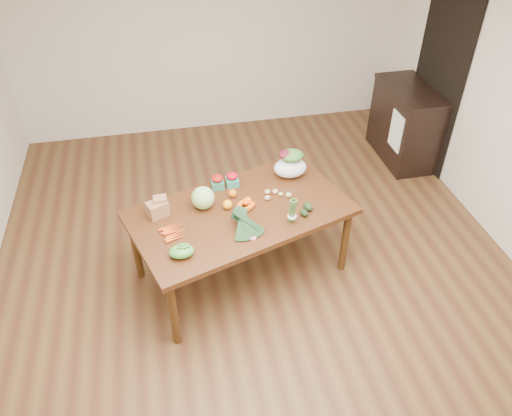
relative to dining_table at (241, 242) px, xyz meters
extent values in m
plane|color=brown|center=(0.15, -0.06, -0.38)|extent=(6.00, 6.00, 0.00)
cube|color=beige|center=(0.15, 2.94, 0.98)|extent=(5.00, 0.02, 2.70)
cube|color=#4E2712|center=(0.00, 0.00, 0.00)|extent=(2.11, 1.58, 0.75)
cube|color=black|center=(2.63, 1.54, 0.68)|extent=(0.02, 1.00, 2.10)
cube|color=black|center=(2.37, 1.62, 0.10)|extent=(0.52, 1.02, 0.94)
cube|color=white|center=(2.11, 1.34, 0.18)|extent=(0.02, 0.28, 0.45)
sphere|color=#9DCD76|center=(-0.31, 0.11, 0.48)|extent=(0.20, 0.20, 0.20)
sphere|color=orange|center=(-0.11, 0.05, 0.42)|extent=(0.08, 0.08, 0.08)
sphere|color=orange|center=(-0.03, 0.22, 0.41)|extent=(0.08, 0.08, 0.08)
sphere|color=orange|center=(0.08, 0.08, 0.41)|extent=(0.07, 0.07, 0.07)
ellipsoid|color=#419131|center=(-0.55, -0.46, 0.42)|extent=(0.20, 0.15, 0.09)
ellipsoid|color=#D9BD7D|center=(0.27, 0.10, 0.40)|extent=(0.05, 0.05, 0.04)
ellipsoid|color=tan|center=(0.40, 0.14, 0.39)|extent=(0.05, 0.04, 0.04)
ellipsoid|color=tan|center=(0.36, 0.18, 0.40)|extent=(0.05, 0.05, 0.04)
ellipsoid|color=tan|center=(0.28, 0.19, 0.40)|extent=(0.06, 0.05, 0.05)
ellipsoid|color=tan|center=(0.46, 0.10, 0.40)|extent=(0.06, 0.05, 0.05)
ellipsoid|color=black|center=(0.52, -0.18, 0.41)|extent=(0.09, 0.10, 0.06)
ellipsoid|color=black|center=(0.58, -0.11, 0.41)|extent=(0.10, 0.12, 0.07)
camera|label=1|loc=(-0.58, -3.36, 3.09)|focal=35.00mm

